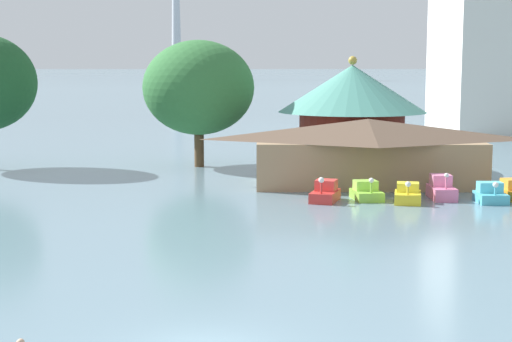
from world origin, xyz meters
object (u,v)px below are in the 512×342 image
(pedal_boat_pink, at_px, (441,189))
(pedal_boat_cyan, at_px, (491,195))
(green_roof_pavilion, at_px, (352,109))
(pedal_boat_red, at_px, (325,193))
(boathouse, at_px, (368,150))
(pedal_boat_yellow, at_px, (408,195))
(pedal_boat_lime, at_px, (366,192))
(shoreline_tree_mid, at_px, (199,88))

(pedal_boat_pink, relative_size, pedal_boat_cyan, 1.25)
(pedal_boat_pink, relative_size, green_roof_pavilion, 0.24)
(pedal_boat_red, bearing_deg, boathouse, 169.91)
(pedal_boat_red, height_order, green_roof_pavilion, green_roof_pavilion)
(pedal_boat_yellow, bearing_deg, green_roof_pavilion, -163.24)
(pedal_boat_lime, relative_size, shoreline_tree_mid, 0.25)
(pedal_boat_yellow, distance_m, green_roof_pavilion, 16.17)
(green_roof_pavilion, bearing_deg, shoreline_tree_mid, 172.95)
(boathouse, relative_size, green_roof_pavilion, 1.42)
(pedal_boat_red, bearing_deg, green_roof_pavilion, -175.24)
(pedal_boat_red, bearing_deg, pedal_boat_lime, 119.83)
(green_roof_pavilion, bearing_deg, boathouse, -88.24)
(pedal_boat_red, bearing_deg, shoreline_tree_mid, -134.06)
(boathouse, distance_m, green_roof_pavilion, 8.52)
(pedal_boat_lime, distance_m, boathouse, 6.58)
(shoreline_tree_mid, bearing_deg, pedal_boat_pink, -43.10)
(pedal_boat_cyan, height_order, boathouse, boathouse)
(pedal_boat_pink, distance_m, pedal_boat_cyan, 3.04)
(pedal_boat_yellow, bearing_deg, boathouse, -157.87)
(pedal_boat_pink, bearing_deg, pedal_boat_yellow, -59.16)
(pedal_boat_yellow, bearing_deg, pedal_boat_lime, -103.93)
(pedal_boat_lime, xyz_separation_m, pedal_boat_yellow, (2.40, -1.07, 0.02))
(boathouse, bearing_deg, pedal_boat_red, -117.03)
(shoreline_tree_mid, bearing_deg, pedal_boat_yellow, -50.11)
(boathouse, distance_m, shoreline_tree_mid, 16.44)
(boathouse, relative_size, shoreline_tree_mid, 1.62)
(pedal_boat_lime, distance_m, shoreline_tree_mid, 20.71)
(pedal_boat_cyan, bearing_deg, pedal_boat_pink, -116.31)
(pedal_boat_lime, distance_m, pedal_boat_pink, 4.81)
(pedal_boat_pink, distance_m, shoreline_tree_mid, 23.47)
(pedal_boat_cyan, bearing_deg, boathouse, -137.35)
(pedal_boat_lime, distance_m, pedal_boat_cyan, 7.59)
(pedal_boat_lime, bearing_deg, pedal_boat_yellow, 57.23)
(pedal_boat_yellow, height_order, pedal_boat_pink, pedal_boat_pink)
(pedal_boat_lime, height_order, green_roof_pavilion, green_roof_pavilion)
(pedal_boat_cyan, bearing_deg, green_roof_pavilion, -156.02)
(pedal_boat_yellow, relative_size, pedal_boat_pink, 0.94)
(pedal_boat_yellow, relative_size, pedal_boat_cyan, 1.18)
(pedal_boat_red, xyz_separation_m, shoreline_tree_mid, (-9.16, 16.52, 5.98))
(pedal_boat_yellow, height_order, shoreline_tree_mid, shoreline_tree_mid)
(pedal_boat_pink, xyz_separation_m, shoreline_tree_mid, (-16.59, 15.52, 5.91))
(pedal_boat_pink, xyz_separation_m, green_roof_pavilion, (-4.20, 13.99, 4.29))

